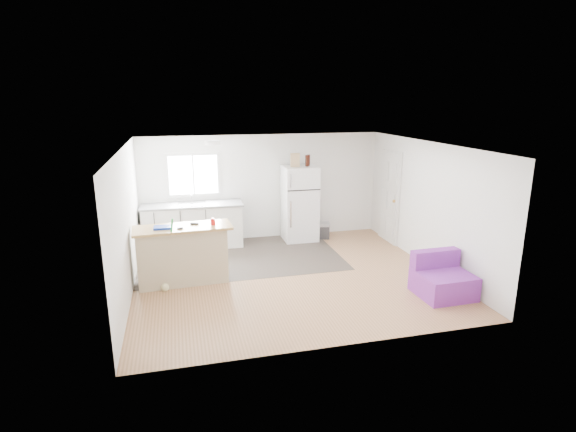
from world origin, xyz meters
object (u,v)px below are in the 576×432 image
object	(u,v)px
red_cup	(213,222)
bottle_right	(308,160)
refrigerator	(300,203)
blue_tray	(163,227)
kitchen_cabinets	(193,225)
cooler	(319,230)
bottle_left	(307,161)
purple_seat	(442,280)
cleaner_jug	(215,276)
peninsula	(183,254)
mop	(166,277)
cardboard_box	(295,160)

from	to	relation	value
red_cup	bottle_right	bearing A→B (deg)	40.13
refrigerator	blue_tray	distance (m)	3.57
kitchen_cabinets	cooler	bearing A→B (deg)	0.92
cooler	bottle_left	distance (m)	1.68
purple_seat	bottle_left	bearing A→B (deg)	110.00
bottle_left	red_cup	bearing A→B (deg)	-140.05
cleaner_jug	red_cup	size ratio (longest dim) A/B	2.35
blue_tray	cooler	bearing A→B (deg)	29.51
purple_seat	blue_tray	xyz separation A→B (m)	(-4.46, 1.54, 0.79)
purple_seat	bottle_left	xyz separation A→B (m)	(-1.35, 3.46, 1.58)
purple_seat	peninsula	bearing A→B (deg)	157.97
mop	bottle_right	bearing A→B (deg)	3.35
kitchen_cabinets	bottle_left	xyz separation A→B (m)	(2.55, -0.08, 1.34)
bottle_left	mop	bearing A→B (deg)	-145.26
refrigerator	cooler	size ratio (longest dim) A/B	3.18
cleaner_jug	blue_tray	xyz separation A→B (m)	(-0.84, 0.11, 0.92)
mop	cardboard_box	world-z (taller)	cardboard_box
cleaner_jug	red_cup	xyz separation A→B (m)	(0.01, 0.13, 0.97)
kitchen_cabinets	purple_seat	distance (m)	5.27
kitchen_cabinets	cleaner_jug	xyz separation A→B (m)	(0.28, -2.11, -0.37)
cooler	mop	distance (m)	4.08
cleaner_jug	cardboard_box	bearing A→B (deg)	26.96
blue_tray	refrigerator	bearing A→B (deg)	33.46
mop	red_cup	distance (m)	1.23
mop	cardboard_box	size ratio (longest dim) A/B	4.26
mop	bottle_left	xyz separation A→B (m)	(3.11, 2.16, 1.60)
peninsula	cooler	xyz separation A→B (m)	(3.15, 1.92, -0.34)
peninsula	blue_tray	distance (m)	0.61
mop	red_cup	world-z (taller)	mop
bottle_left	cooler	bearing A→B (deg)	6.21
cooler	blue_tray	world-z (taller)	blue_tray
cleaner_jug	mop	distance (m)	0.85
kitchen_cabinets	purple_seat	world-z (taller)	kitchen_cabinets
cooler	cardboard_box	world-z (taller)	cardboard_box
mop	purple_seat	bearing A→B (deg)	-47.93
purple_seat	kitchen_cabinets	bearing A→B (deg)	136.44
cardboard_box	bottle_left	bearing A→B (deg)	3.27
purple_seat	cardboard_box	distance (m)	4.13
peninsula	bottle_right	world-z (taller)	bottle_right
peninsula	blue_tray	world-z (taller)	blue_tray
purple_seat	bottle_left	distance (m)	4.04
cooler	cardboard_box	size ratio (longest dim) A/B	1.79
blue_tray	bottle_left	xyz separation A→B (m)	(3.12, 1.92, 0.79)
mop	bottle_right	size ratio (longest dim) A/B	5.11
red_cup	kitchen_cabinets	bearing A→B (deg)	98.18
kitchen_cabinets	cardboard_box	world-z (taller)	cardboard_box
refrigerator	red_cup	bearing A→B (deg)	-137.35
cardboard_box	bottle_left	world-z (taller)	cardboard_box
refrigerator	cardboard_box	size ratio (longest dim) A/B	5.70
kitchen_cabinets	peninsula	world-z (taller)	kitchen_cabinets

